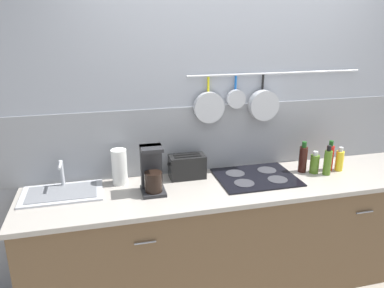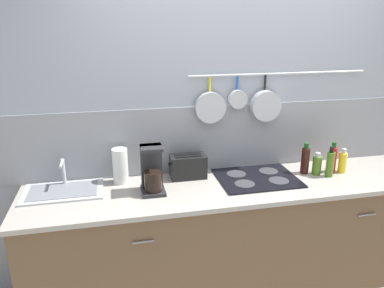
{
  "view_description": "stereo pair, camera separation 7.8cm",
  "coord_description": "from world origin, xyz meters",
  "px_view_note": "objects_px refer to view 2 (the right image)",
  "views": [
    {
      "loc": [
        -1.03,
        -2.4,
        2.06
      ],
      "look_at": [
        -0.43,
        0.0,
        1.23
      ],
      "focal_mm": 35.0,
      "sensor_mm": 36.0,
      "label": 1
    },
    {
      "loc": [
        -0.96,
        -2.42,
        2.06
      ],
      "look_at": [
        -0.43,
        0.0,
        1.23
      ],
      "focal_mm": 35.0,
      "sensor_mm": 36.0,
      "label": 2
    }
  ],
  "objects_px": {
    "paper_towel_roll": "(120,166)",
    "bottle_vinegar": "(305,160)",
    "bottle_sesame_oil": "(333,159)",
    "coffee_maker": "(152,173)",
    "bottle_cooking_wine": "(317,165)",
    "bottle_dish_soap": "(330,164)",
    "bottle_hot_sauce": "(343,162)",
    "toaster": "(188,167)"
  },
  "relations": [
    {
      "from": "bottle_cooking_wine",
      "to": "bottle_dish_soap",
      "type": "xyz_separation_m",
      "value": [
        0.08,
        -0.06,
        0.03
      ]
    },
    {
      "from": "coffee_maker",
      "to": "toaster",
      "type": "height_order",
      "value": "coffee_maker"
    },
    {
      "from": "paper_towel_roll",
      "to": "bottle_sesame_oil",
      "type": "relative_size",
      "value": 1.07
    },
    {
      "from": "bottle_sesame_oil",
      "to": "bottle_cooking_wine",
      "type": "bearing_deg",
      "value": -169.91
    },
    {
      "from": "bottle_dish_soap",
      "to": "paper_towel_roll",
      "type": "bearing_deg",
      "value": 171.74
    },
    {
      "from": "bottle_vinegar",
      "to": "toaster",
      "type": "bearing_deg",
      "value": 173.2
    },
    {
      "from": "bottle_sesame_oil",
      "to": "coffee_maker",
      "type": "bearing_deg",
      "value": -178.11
    },
    {
      "from": "bottle_hot_sauce",
      "to": "bottle_dish_soap",
      "type": "bearing_deg",
      "value": -159.34
    },
    {
      "from": "toaster",
      "to": "paper_towel_roll",
      "type": "bearing_deg",
      "value": 177.9
    },
    {
      "from": "toaster",
      "to": "bottle_sesame_oil",
      "type": "relative_size",
      "value": 1.17
    },
    {
      "from": "toaster",
      "to": "bottle_hot_sauce",
      "type": "bearing_deg",
      "value": -7.3
    },
    {
      "from": "bottle_cooking_wine",
      "to": "paper_towel_roll",
      "type": "bearing_deg",
      "value": 173.48
    },
    {
      "from": "paper_towel_roll",
      "to": "bottle_cooking_wine",
      "type": "height_order",
      "value": "paper_towel_roll"
    },
    {
      "from": "bottle_cooking_wine",
      "to": "bottle_sesame_oil",
      "type": "relative_size",
      "value": 0.73
    },
    {
      "from": "toaster",
      "to": "bottle_cooking_wine",
      "type": "distance_m",
      "value": 1.02
    },
    {
      "from": "bottle_vinegar",
      "to": "bottle_hot_sauce",
      "type": "relative_size",
      "value": 1.28
    },
    {
      "from": "bottle_dish_soap",
      "to": "bottle_cooking_wine",
      "type": "bearing_deg",
      "value": 143.01
    },
    {
      "from": "bottle_sesame_oil",
      "to": "bottle_hot_sauce",
      "type": "height_order",
      "value": "bottle_sesame_oil"
    },
    {
      "from": "coffee_maker",
      "to": "bottle_sesame_oil",
      "type": "distance_m",
      "value": 1.46
    },
    {
      "from": "bottle_vinegar",
      "to": "bottle_sesame_oil",
      "type": "distance_m",
      "value": 0.23
    },
    {
      "from": "toaster",
      "to": "bottle_hot_sauce",
      "type": "height_order",
      "value": "bottle_hot_sauce"
    },
    {
      "from": "paper_towel_roll",
      "to": "bottle_vinegar",
      "type": "distance_m",
      "value": 1.45
    },
    {
      "from": "toaster",
      "to": "bottle_sesame_oil",
      "type": "bearing_deg",
      "value": -6.32
    },
    {
      "from": "coffee_maker",
      "to": "bottle_hot_sauce",
      "type": "height_order",
      "value": "coffee_maker"
    },
    {
      "from": "bottle_vinegar",
      "to": "bottle_hot_sauce",
      "type": "height_order",
      "value": "bottle_vinegar"
    },
    {
      "from": "bottle_vinegar",
      "to": "bottle_dish_soap",
      "type": "distance_m",
      "value": 0.19
    },
    {
      "from": "toaster",
      "to": "bottle_vinegar",
      "type": "distance_m",
      "value": 0.94
    },
    {
      "from": "coffee_maker",
      "to": "bottle_sesame_oil",
      "type": "height_order",
      "value": "coffee_maker"
    },
    {
      "from": "paper_towel_roll",
      "to": "bottle_sesame_oil",
      "type": "height_order",
      "value": "paper_towel_roll"
    },
    {
      "from": "toaster",
      "to": "bottle_dish_soap",
      "type": "xyz_separation_m",
      "value": [
        1.09,
        -0.21,
        0.02
      ]
    },
    {
      "from": "paper_towel_roll",
      "to": "bottle_vinegar",
      "type": "xyz_separation_m",
      "value": [
        1.44,
        -0.13,
        -0.02
      ]
    },
    {
      "from": "bottle_dish_soap",
      "to": "bottle_hot_sauce",
      "type": "distance_m",
      "value": 0.16
    },
    {
      "from": "toaster",
      "to": "bottle_hot_sauce",
      "type": "relative_size",
      "value": 1.47
    },
    {
      "from": "toaster",
      "to": "bottle_vinegar",
      "type": "relative_size",
      "value": 1.15
    },
    {
      "from": "coffee_maker",
      "to": "bottle_dish_soap",
      "type": "height_order",
      "value": "coffee_maker"
    },
    {
      "from": "bottle_dish_soap",
      "to": "bottle_sesame_oil",
      "type": "distance_m",
      "value": 0.11
    },
    {
      "from": "paper_towel_roll",
      "to": "bottle_cooking_wine",
      "type": "distance_m",
      "value": 1.53
    },
    {
      "from": "paper_towel_roll",
      "to": "coffee_maker",
      "type": "bearing_deg",
      "value": -42.1
    },
    {
      "from": "coffee_maker",
      "to": "bottle_vinegar",
      "type": "height_order",
      "value": "coffee_maker"
    },
    {
      "from": "coffee_maker",
      "to": "bottle_dish_soap",
      "type": "relative_size",
      "value": 1.4
    },
    {
      "from": "toaster",
      "to": "bottle_cooking_wine",
      "type": "height_order",
      "value": "toaster"
    },
    {
      "from": "paper_towel_roll",
      "to": "coffee_maker",
      "type": "distance_m",
      "value": 0.29
    }
  ]
}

